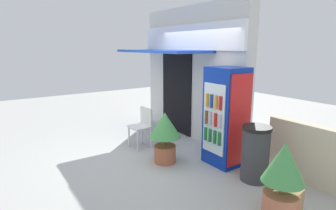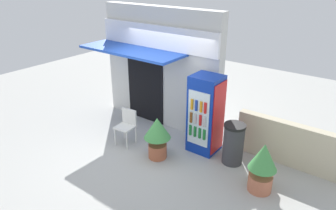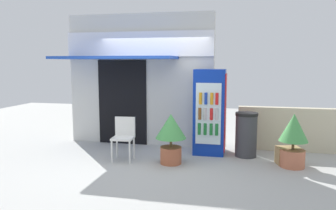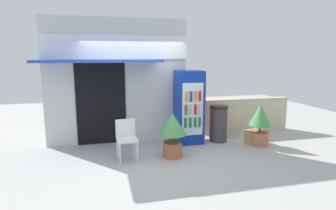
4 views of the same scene
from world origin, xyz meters
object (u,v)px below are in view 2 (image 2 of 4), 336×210
Objects in this scene: drink_cooler at (205,114)px; plastic_chair at (127,124)px; cardboard_box at (260,177)px; potted_plant_near_shop at (157,134)px; potted_plant_curbside at (263,165)px; trash_bin at (233,144)px.

drink_cooler is 1.88m from plastic_chair.
plastic_chair reaches higher than cardboard_box.
potted_plant_curbside is at bearing 7.01° from potted_plant_near_shop.
trash_bin is (-0.84, 0.54, -0.10)m from potted_plant_curbside.
plastic_chair is 0.85× the size of potted_plant_curbside.
potted_plant_curbside is at bearing -32.58° from trash_bin.
plastic_chair is at bearing -162.47° from trash_bin.
cardboard_box is (3.18, 0.38, -0.34)m from plastic_chair.
potted_plant_curbside reaches higher than trash_bin.
drink_cooler is 4.23× the size of cardboard_box.
drink_cooler is at bearing 53.74° from potted_plant_near_shop.
drink_cooler is 0.88m from trash_bin.
drink_cooler is at bearing 158.78° from potted_plant_curbside.
potted_plant_curbside is 2.37× the size of cardboard_box.
plastic_chair is 3.25m from potted_plant_curbside.
trash_bin is at bearing 17.53° from plastic_chair.
plastic_chair is at bearing 176.50° from potted_plant_near_shop.
potted_plant_near_shop is at bearing -126.26° from drink_cooler.
cardboard_box is at bearing 11.35° from potted_plant_near_shop.
potted_plant_near_shop is 2.28m from potted_plant_curbside.
potted_plant_curbside reaches higher than potted_plant_near_shop.
trash_bin reaches higher than cardboard_box.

